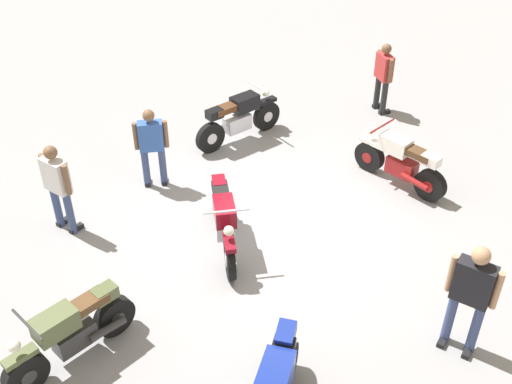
# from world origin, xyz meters

# --- Properties ---
(ground_plane) EXTENTS (40.00, 40.00, 0.00)m
(ground_plane) POSITION_xyz_m (0.00, 0.00, 0.00)
(ground_plane) COLOR gray
(motorcycle_black_cruiser) EXTENTS (1.89, 1.10, 1.09)m
(motorcycle_black_cruiser) POSITION_xyz_m (-2.44, -1.58, 0.52)
(motorcycle_black_cruiser) COLOR black
(motorcycle_black_cruiser) RESTS_ON ground
(motorcycle_olive_vintage) EXTENTS (1.88, 0.97, 1.07)m
(motorcycle_olive_vintage) POSITION_xyz_m (3.60, -1.25, 0.49)
(motorcycle_olive_vintage) COLOR black
(motorcycle_olive_vintage) RESTS_ON ground
(motorcycle_cream_vintage) EXTENTS (1.00, 1.86, 1.07)m
(motorcycle_cream_vintage) POSITION_xyz_m (-2.15, 1.83, 0.49)
(motorcycle_cream_vintage) COLOR black
(motorcycle_cream_vintage) RESTS_ON ground
(motorcycle_maroon_cruiser) EXTENTS (1.83, 1.22, 1.09)m
(motorcycle_maroon_cruiser) POSITION_xyz_m (0.69, -0.41, 0.52)
(motorcycle_maroon_cruiser) COLOR black
(motorcycle_maroon_cruiser) RESTS_ON ground
(person_in_white_shirt) EXTENTS (0.39, 0.64, 1.65)m
(person_in_white_shirt) POSITION_xyz_m (1.37, -3.07, 0.94)
(person_in_white_shirt) COLOR #384772
(person_in_white_shirt) RESTS_ON ground
(person_in_red_shirt) EXTENTS (0.54, 0.52, 1.59)m
(person_in_red_shirt) POSITION_xyz_m (-4.83, 0.81, 0.89)
(person_in_red_shirt) COLOR #262628
(person_in_red_shirt) RESTS_ON ground
(person_in_blue_shirt) EXTENTS (0.48, 0.58, 1.58)m
(person_in_blue_shirt) POSITION_xyz_m (-0.36, -2.34, 0.89)
(person_in_blue_shirt) COLOR #384772
(person_in_blue_shirt) RESTS_ON ground
(person_in_black_shirt) EXTENTS (0.38, 0.68, 1.76)m
(person_in_black_shirt) POSITION_xyz_m (1.36, 3.43, 1.02)
(person_in_black_shirt) COLOR #384772
(person_in_black_shirt) RESTS_ON ground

